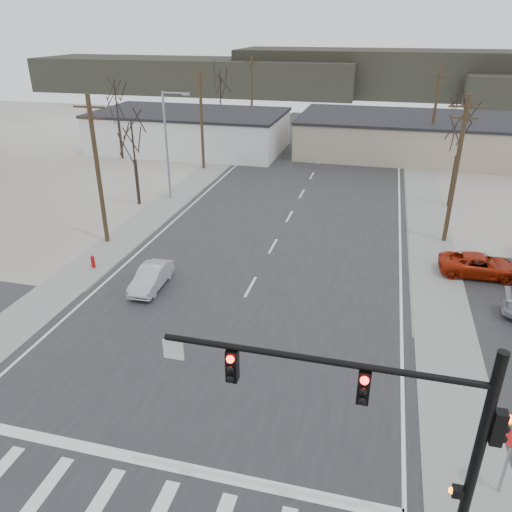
{
  "coord_description": "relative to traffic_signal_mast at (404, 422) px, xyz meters",
  "views": [
    {
      "loc": [
        6.63,
        -16.66,
        14.0
      ],
      "look_at": [
        0.62,
        6.89,
        2.6
      ],
      "focal_mm": 35.0,
      "sensor_mm": 36.0,
      "label": 1
    }
  ],
  "objects": [
    {
      "name": "tree_left_mid",
      "position": [
        -29.89,
        40.2,
        1.61
      ],
      "size": [
        3.96,
        3.96,
        8.82
      ],
      "color": "#2D241B",
      "rests_on": "ground"
    },
    {
      "name": "upole_right_a",
      "position": [
        3.61,
        24.2,
        0.55
      ],
      "size": [
        2.2,
        0.3,
        10.0
      ],
      "color": "#483921",
      "rests_on": "ground"
    },
    {
      "name": "upole_left_c",
      "position": [
        -19.39,
        38.2,
        0.55
      ],
      "size": [
        2.2,
        0.3,
        10.0
      ],
      "color": "#483921",
      "rests_on": "ground"
    },
    {
      "name": "tree_right_mid",
      "position": [
        4.61,
        32.2,
        1.26
      ],
      "size": [
        3.74,
        3.74,
        8.33
      ],
      "color": "#2D241B",
      "rests_on": "ground"
    },
    {
      "name": "fire_hydrant",
      "position": [
        -18.09,
        14.2,
        -4.22
      ],
      "size": [
        0.24,
        0.24,
        0.87
      ],
      "color": "#A50C0C",
      "rests_on": "ground"
    },
    {
      "name": "yield_sign",
      "position": [
        3.61,
        2.7,
        -2.61
      ],
      "size": [
        0.8,
        0.8,
        2.35
      ],
      "color": "gray",
      "rests_on": "ground"
    },
    {
      "name": "sedan_crossing",
      "position": [
        -13.43,
        12.74,
        -3.99
      ],
      "size": [
        1.49,
        3.93,
        1.28
      ],
      "primitive_type": "imported",
      "rotation": [
        0.0,
        0.0,
        0.04
      ],
      "color": "#A7AEB2",
      "rests_on": "main_road"
    },
    {
      "name": "tree_right_far",
      "position": [
        7.11,
        58.2,
        0.91
      ],
      "size": [
        3.52,
        3.52,
        7.84
      ],
      "color": "#2D241B",
      "rests_on": "ground"
    },
    {
      "name": "car_parked_red",
      "position": [
        5.17,
        19.1,
        -3.98
      ],
      "size": [
        4.81,
        2.33,
        1.32
      ],
      "primitive_type": "imported",
      "rotation": [
        0.0,
        0.0,
        1.6
      ],
      "color": "#A01F08",
      "rests_on": "parking_lot"
    },
    {
      "name": "streetlight_main",
      "position": [
        -18.69,
        28.2,
        0.41
      ],
      "size": [
        2.4,
        0.25,
        9.0
      ],
      "color": "gray",
      "rests_on": "ground"
    },
    {
      "name": "sidewalk_right",
      "position": [
        2.71,
        26.2,
        -4.64
      ],
      "size": [
        3.0,
        90.0,
        0.06
      ],
      "primitive_type": "cube",
      "color": "gray",
      "rests_on": "ground"
    },
    {
      "name": "ground",
      "position": [
        -7.89,
        6.2,
        -4.67
      ],
      "size": [
        140.0,
        140.0,
        0.0
      ],
      "primitive_type": "plane",
      "color": "silver",
      "rests_on": "ground"
    },
    {
      "name": "hill_center",
      "position": [
        7.11,
        102.2,
        -0.17
      ],
      "size": [
        80.0,
        18.0,
        9.0
      ],
      "primitive_type": "cube",
      "color": "#333026",
      "rests_on": "ground"
    },
    {
      "name": "tree_left_far",
      "position": [
        -21.89,
        52.2,
        1.61
      ],
      "size": [
        3.96,
        3.96,
        8.82
      ],
      "color": "#2D241B",
      "rests_on": "ground"
    },
    {
      "name": "tree_left_near",
      "position": [
        -20.89,
        26.2,
        0.55
      ],
      "size": [
        3.3,
        3.3,
        7.35
      ],
      "color": "#2D241B",
      "rests_on": "ground"
    },
    {
      "name": "car_far_b",
      "position": [
        -15.39,
        55.68,
        -3.87
      ],
      "size": [
        2.45,
        4.69,
        1.52
      ],
      "primitive_type": "imported",
      "rotation": [
        0.0,
        0.0,
        0.15
      ],
      "color": "black",
      "rests_on": "main_road"
    },
    {
      "name": "upole_right_b",
      "position": [
        3.61,
        46.2,
        0.55
      ],
      "size": [
        2.2,
        0.3,
        10.0
      ],
      "color": "#483921",
      "rests_on": "ground"
    },
    {
      "name": "cross_road",
      "position": [
        -7.89,
        6.2,
        -4.65
      ],
      "size": [
        90.0,
        10.0,
        0.04
      ],
      "primitive_type": "cube",
      "color": "#232426",
      "rests_on": "ground"
    },
    {
      "name": "hill_left",
      "position": [
        -42.89,
        98.2,
        -1.17
      ],
      "size": [
        70.0,
        18.0,
        7.0
      ],
      "primitive_type": "cube",
      "color": "#333026",
      "rests_on": "ground"
    },
    {
      "name": "building_right_far",
      "position": [
        2.11,
        50.2,
        -2.52
      ],
      "size": [
        26.3,
        14.3,
        4.3
      ],
      "color": "tan",
      "rests_on": "ground"
    },
    {
      "name": "sidewalk_left",
      "position": [
        -18.49,
        26.2,
        -4.64
      ],
      "size": [
        3.0,
        90.0,
        0.06
      ],
      "primitive_type": "cube",
      "color": "gray",
      "rests_on": "ground"
    },
    {
      "name": "upole_left_d",
      "position": [
        -19.39,
        58.2,
        0.55
      ],
      "size": [
        2.2,
        0.3,
        10.0
      ],
      "color": "#483921",
      "rests_on": "ground"
    },
    {
      "name": "traffic_signal_mast",
      "position": [
        0.0,
        0.0,
        0.0
      ],
      "size": [
        8.95,
        0.43,
        7.2
      ],
      "color": "black",
      "rests_on": "ground"
    },
    {
      "name": "building_left_far",
      "position": [
        -23.89,
        46.2,
        -2.42
      ],
      "size": [
        22.3,
        12.3,
        4.5
      ],
      "color": "silver",
      "rests_on": "ground"
    },
    {
      "name": "upole_left_b",
      "position": [
        -19.39,
        18.2,
        0.55
      ],
      "size": [
        2.2,
        0.3,
        10.0
      ],
      "color": "#483921",
      "rests_on": "ground"
    },
    {
      "name": "main_road",
      "position": [
        -7.89,
        21.2,
        -4.65
      ],
      "size": [
        18.0,
        110.0,
        0.05
      ],
      "primitive_type": "cube",
      "color": "#232426",
      "rests_on": "ground"
    },
    {
      "name": "car_far_a",
      "position": [
        -5.1,
        54.61,
        -3.84
      ],
      "size": [
        2.47,
        5.53,
        1.57
      ],
      "primitive_type": "imported",
      "rotation": [
        0.0,
        0.0,
        3.19
      ],
      "color": "black",
      "rests_on": "main_road"
    }
  ]
}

